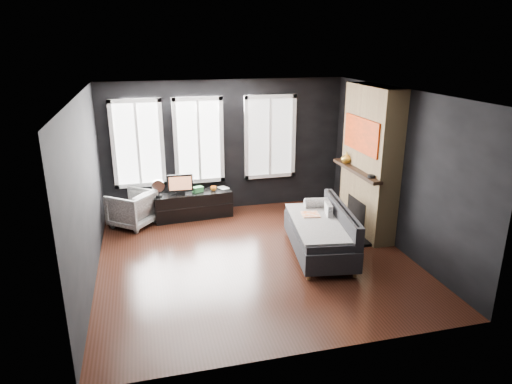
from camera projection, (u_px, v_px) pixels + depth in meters
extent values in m
plane|color=black|center=(255.00, 258.00, 7.56)|extent=(5.00, 5.00, 0.00)
plane|color=white|center=(254.00, 93.00, 6.71)|extent=(5.00, 5.00, 0.00)
cube|color=black|center=(225.00, 146.00, 9.44)|extent=(5.00, 0.02, 2.70)
cube|color=black|center=(86.00, 193.00, 6.55)|extent=(0.02, 5.00, 2.70)
cube|color=black|center=(398.00, 170.00, 7.72)|extent=(0.02, 5.00, 2.70)
cube|color=gray|center=(328.00, 213.00, 7.85)|extent=(0.16, 0.37, 0.36)
imported|color=silver|center=(132.00, 207.00, 8.78)|extent=(1.00, 1.00, 0.75)
imported|color=orange|center=(213.00, 188.00, 9.22)|extent=(0.12, 0.10, 0.12)
imported|color=#B7A88D|center=(219.00, 184.00, 9.30)|extent=(0.17, 0.08, 0.23)
cube|color=#327C3F|center=(198.00, 189.00, 9.15)|extent=(0.23, 0.19, 0.11)
imported|color=gold|center=(346.00, 158.00, 8.58)|extent=(0.27, 0.27, 0.20)
cylinder|color=black|center=(372.00, 176.00, 7.69)|extent=(0.17, 0.17, 0.04)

